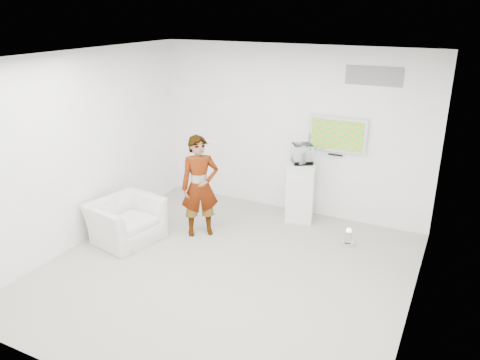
{
  "coord_description": "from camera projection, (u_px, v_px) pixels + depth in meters",
  "views": [
    {
      "loc": [
        2.82,
        -5.15,
        3.59
      ],
      "look_at": [
        -0.07,
        0.6,
        1.19
      ],
      "focal_mm": 35.0,
      "sensor_mm": 36.0,
      "label": 1
    }
  ],
  "objects": [
    {
      "name": "vitrine",
      "position": [
        302.0,
        154.0,
        7.97
      ],
      "size": [
        0.45,
        0.45,
        0.33
      ],
      "primitive_type": "cube",
      "rotation": [
        0.0,
        0.0,
        0.56
      ],
      "color": "white",
      "rests_on": "pedestal"
    },
    {
      "name": "floor_uplight",
      "position": [
        348.0,
        237.0,
        7.41
      ],
      "size": [
        0.22,
        0.22,
        0.29
      ],
      "primitive_type": "cylinder",
      "rotation": [
        0.0,
        0.0,
        -0.19
      ],
      "color": "silver",
      "rests_on": "room"
    },
    {
      "name": "wii_remote",
      "position": [
        213.0,
        143.0,
        7.52
      ],
      "size": [
        0.15,
        0.1,
        0.04
      ],
      "primitive_type": "cube",
      "rotation": [
        0.0,
        0.0,
        1.08
      ],
      "color": "white",
      "rests_on": "person"
    },
    {
      "name": "console",
      "position": [
        302.0,
        157.0,
        7.99
      ],
      "size": [
        0.06,
        0.15,
        0.2
      ],
      "primitive_type": "cube",
      "rotation": [
        0.0,
        0.0,
        -0.11
      ],
      "color": "white",
      "rests_on": "pedestal"
    },
    {
      "name": "tv",
      "position": [
        338.0,
        134.0,
        7.9
      ],
      "size": [
        1.0,
        0.08,
        0.6
      ],
      "primitive_type": "cube",
      "color": "silver",
      "rests_on": "room"
    },
    {
      "name": "logo_decal",
      "position": [
        374.0,
        76.0,
        7.37
      ],
      "size": [
        0.9,
        0.02,
        0.3
      ],
      "primitive_type": "cube",
      "color": "slate",
      "rests_on": "room"
    },
    {
      "name": "person",
      "position": [
        200.0,
        186.0,
        7.57
      ],
      "size": [
        0.73,
        0.7,
        1.69
      ],
      "primitive_type": "imported",
      "rotation": [
        0.0,
        0.0,
        0.69
      ],
      "color": "white",
      "rests_on": "room"
    },
    {
      "name": "armchair",
      "position": [
        126.0,
        220.0,
        7.54
      ],
      "size": [
        1.1,
        1.21,
        0.68
      ],
      "primitive_type": "imported",
      "rotation": [
        0.0,
        0.0,
        1.37
      ],
      "color": "white",
      "rests_on": "room"
    },
    {
      "name": "room",
      "position": [
        224.0,
        173.0,
        6.23
      ],
      "size": [
        5.01,
        5.01,
        3.0
      ],
      "color": "#A6A398",
      "rests_on": "ground"
    },
    {
      "name": "pedestal",
      "position": [
        300.0,
        191.0,
        8.21
      ],
      "size": [
        0.62,
        0.62,
        1.06
      ],
      "primitive_type": "cube",
      "rotation": [
        0.0,
        0.0,
        0.23
      ],
      "color": "white",
      "rests_on": "room"
    }
  ]
}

